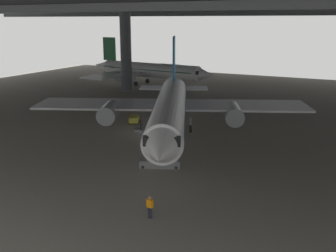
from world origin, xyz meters
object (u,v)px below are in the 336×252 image
(crew_worker_by_stairs, at_px, (171,147))
(airplane_distant, at_px, (148,70))
(crew_worker_near_nose, at_px, (150,206))
(baggage_tug, at_px, (134,119))
(airplane_main, at_px, (170,108))
(boarding_stairs, at_px, (159,159))

(crew_worker_by_stairs, height_order, airplane_distant, airplane_distant)
(crew_worker_near_nose, distance_m, baggage_tug, 25.86)
(airplane_distant, bearing_deg, airplane_main, -56.80)
(crew_worker_by_stairs, bearing_deg, baggage_tug, 136.57)
(airplane_main, bearing_deg, airplane_distant, 123.20)
(boarding_stairs, distance_m, crew_worker_by_stairs, 2.98)
(airplane_main, distance_m, crew_worker_by_stairs, 7.11)
(airplane_distant, relative_size, baggage_tug, 11.58)
(boarding_stairs, height_order, airplane_distant, airplane_distant)
(airplane_distant, distance_m, baggage_tug, 30.95)
(airplane_main, bearing_deg, crew_worker_near_nose, -67.73)
(airplane_main, distance_m, baggage_tug, 8.35)
(boarding_stairs, height_order, crew_worker_near_nose, boarding_stairs)
(boarding_stairs, xyz_separation_m, baggage_tug, (-10.30, 12.51, -0.19))
(baggage_tug, bearing_deg, airplane_distant, 115.98)
(crew_worker_near_nose, xyz_separation_m, crew_worker_by_stairs, (-4.24, 11.98, 0.06))
(boarding_stairs, height_order, crew_worker_by_stairs, boarding_stairs)
(baggage_tug, bearing_deg, crew_worker_near_nose, -56.35)
(crew_worker_by_stairs, relative_size, baggage_tug, 0.67)
(crew_worker_by_stairs, distance_m, baggage_tug, 13.90)
(boarding_stairs, xyz_separation_m, airplane_distant, (-23.81, 40.24, 2.35))
(airplane_distant, xyz_separation_m, baggage_tug, (13.51, -27.72, -2.54))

